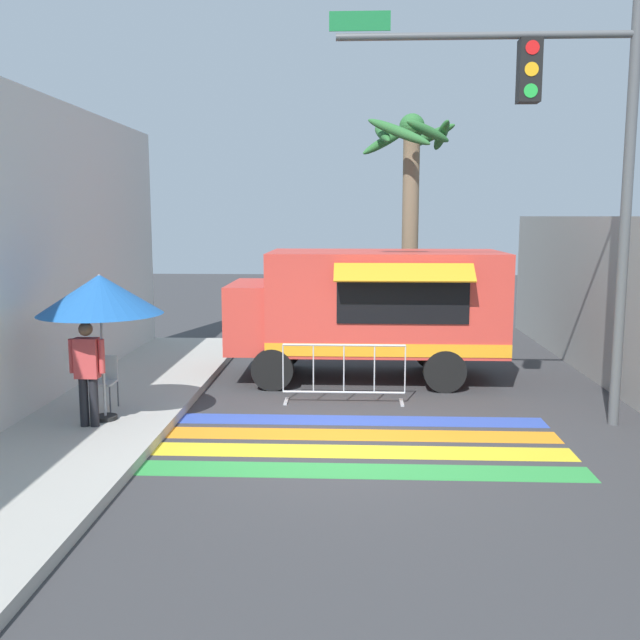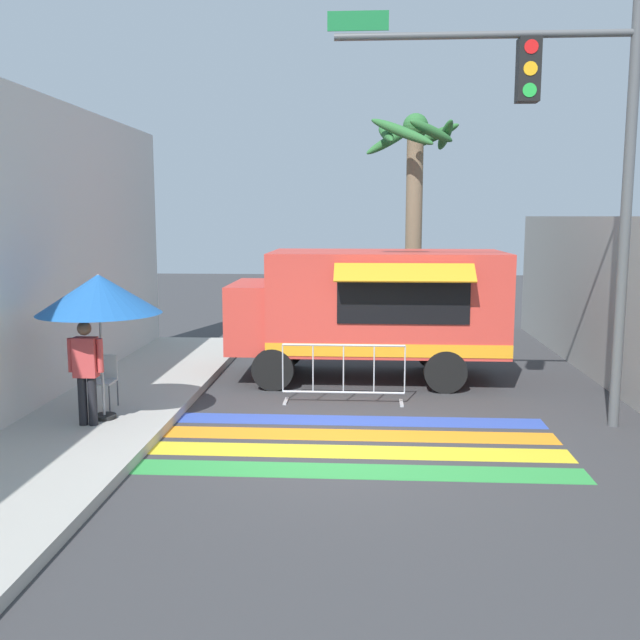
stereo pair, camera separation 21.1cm
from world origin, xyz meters
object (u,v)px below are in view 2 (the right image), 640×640
object	(u,v)px
food_truck	(365,304)
traffic_signal_pole	(570,143)
patio_umbrella	(99,295)
vendor_person	(86,367)
barricade_front	(343,374)
folding_chair	(103,376)
palm_tree	(414,191)

from	to	relation	value
food_truck	traffic_signal_pole	size ratio (longest dim) A/B	0.83
traffic_signal_pole	food_truck	bearing A→B (deg)	134.55
food_truck	patio_umbrella	xyz separation A→B (m)	(-3.99, -3.62, 0.57)
vendor_person	barricade_front	bearing A→B (deg)	35.38
patio_umbrella	barricade_front	bearing A→B (deg)	25.25
patio_umbrella	folding_chair	distance (m)	1.57
food_truck	patio_umbrella	bearing A→B (deg)	-137.82
folding_chair	vendor_person	xyz separation A→B (m)	(0.13, -1.00, 0.36)
traffic_signal_pole	palm_tree	xyz separation A→B (m)	(-1.85, 6.38, -0.46)
food_truck	barricade_front	size ratio (longest dim) A/B	2.49
traffic_signal_pole	barricade_front	world-z (taller)	traffic_signal_pole
folding_chair	barricade_front	distance (m)	4.00
traffic_signal_pole	folding_chair	size ratio (longest dim) A/B	7.51
traffic_signal_pole	folding_chair	distance (m)	8.08
food_truck	palm_tree	world-z (taller)	palm_tree
barricade_front	palm_tree	world-z (taller)	palm_tree
folding_chair	palm_tree	bearing A→B (deg)	31.88
vendor_person	palm_tree	distance (m)	9.43
food_truck	patio_umbrella	size ratio (longest dim) A/B	2.40
traffic_signal_pole	patio_umbrella	distance (m)	7.34
patio_umbrella	vendor_person	world-z (taller)	patio_umbrella
vendor_person	barricade_front	world-z (taller)	vendor_person
vendor_person	traffic_signal_pole	bearing A→B (deg)	14.08
patio_umbrella	barricade_front	world-z (taller)	patio_umbrella
food_truck	vendor_person	xyz separation A→B (m)	(-4.10, -3.97, -0.47)
traffic_signal_pole	vendor_person	world-z (taller)	traffic_signal_pole
food_truck	folding_chair	world-z (taller)	food_truck
traffic_signal_pole	folding_chair	xyz separation A→B (m)	(-7.22, 0.06, -3.62)
food_truck	vendor_person	bearing A→B (deg)	-135.98
food_truck	vendor_person	world-z (taller)	food_truck
folding_chair	vendor_person	distance (m)	1.07
folding_chair	barricade_front	world-z (taller)	barricade_front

